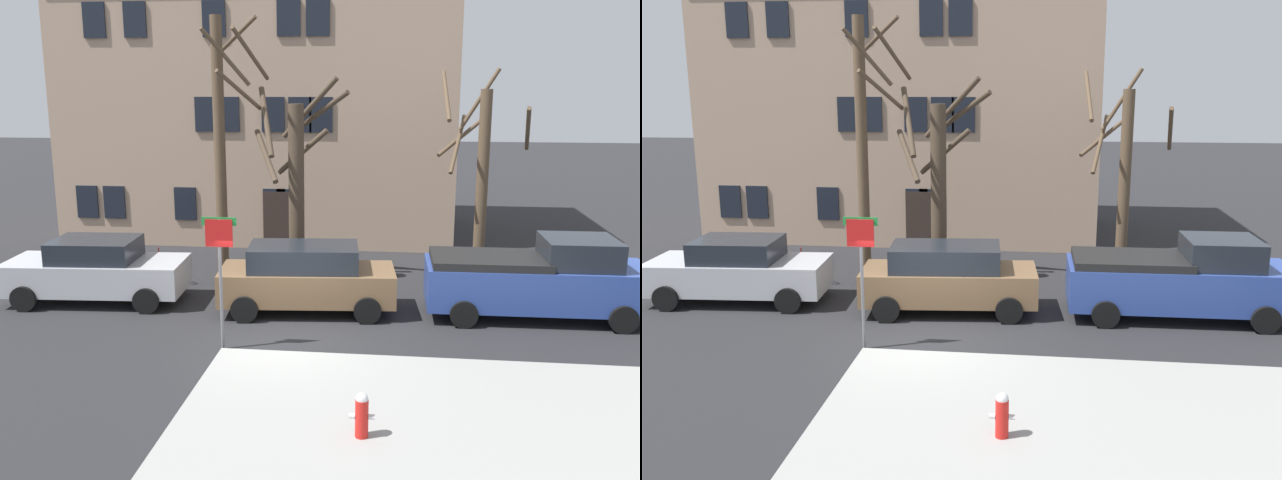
% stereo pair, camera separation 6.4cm
% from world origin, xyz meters
% --- Properties ---
extents(ground_plane, '(120.00, 120.00, 0.00)m').
position_xyz_m(ground_plane, '(0.00, 0.00, 0.00)').
color(ground_plane, '#262628').
extents(sidewalk_slab, '(9.46, 8.71, 0.12)m').
position_xyz_m(sidewalk_slab, '(3.58, -5.09, 0.06)').
color(sidewalk_slab, '#999993').
rests_on(sidewalk_slab, ground_plane).
extents(building_main, '(15.12, 7.61, 11.03)m').
position_xyz_m(building_main, '(-2.69, 12.61, 5.58)').
color(building_main, tan).
rests_on(building_main, ground_plane).
extents(tree_bare_near, '(1.83, 2.42, 7.70)m').
position_xyz_m(tree_bare_near, '(-2.41, 4.62, 4.15)').
color(tree_bare_near, brown).
rests_on(tree_bare_near, ground_plane).
extents(tree_bare_mid, '(2.80, 2.80, 6.04)m').
position_xyz_m(tree_bare_mid, '(-0.31, 4.80, 3.04)').
color(tree_bare_mid, '#4C3D2D').
rests_on(tree_bare_mid, ground_plane).
extents(tree_bare_far, '(2.85, 2.83, 6.30)m').
position_xyz_m(tree_bare_far, '(5.07, 6.14, 3.23)').
color(tree_bare_far, brown).
rests_on(tree_bare_far, ground_plane).
extents(car_silver_sedan, '(4.88, 2.36, 1.74)m').
position_xyz_m(car_silver_sedan, '(-5.44, 2.49, 0.87)').
color(car_silver_sedan, '#B7BABF').
rests_on(car_silver_sedan, ground_plane).
extents(car_brown_wagon, '(4.63, 2.33, 1.78)m').
position_xyz_m(car_brown_wagon, '(0.33, 2.30, 0.92)').
color(car_brown_wagon, brown).
rests_on(car_brown_wagon, ground_plane).
extents(pickup_truck_blue, '(5.53, 2.22, 2.08)m').
position_xyz_m(pickup_truck_blue, '(6.21, 2.52, 1.01)').
color(pickup_truck_blue, '#2D4799').
rests_on(pickup_truck_blue, ground_plane).
extents(fire_hydrant, '(0.42, 0.22, 0.78)m').
position_xyz_m(fire_hydrant, '(2.14, -4.22, 0.52)').
color(fire_hydrant, red).
rests_on(fire_hydrant, sidewalk_slab).
extents(street_sign_pole, '(0.76, 0.07, 3.00)m').
position_xyz_m(street_sign_pole, '(-1.17, -0.50, 2.09)').
color(street_sign_pole, slate).
rests_on(street_sign_pole, ground_plane).
extents(bicycle_leaning, '(1.64, 0.70, 1.03)m').
position_xyz_m(bicycle_leaning, '(-4.30, 4.55, 0.37)').
color(bicycle_leaning, black).
rests_on(bicycle_leaning, ground_plane).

